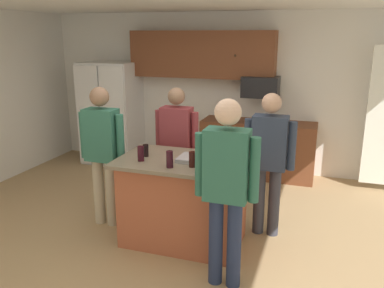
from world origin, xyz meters
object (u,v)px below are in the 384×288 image
object	(u,v)px
microwave_over_range	(261,87)
glass_short_whisky	(192,159)
refrigerator	(111,113)
person_guest_left	(102,148)
person_elder_center	(226,182)
tumbler_amber	(170,159)
kitchen_island	(183,201)
glass_dark_ale	(141,154)
person_guest_by_door	(177,142)
serving_tray	(199,159)
mug_ceramic_white	(208,166)
glass_stout_tall	(146,150)
person_host_foreground	(269,156)

from	to	relation	value
microwave_over_range	glass_short_whisky	distance (m)	2.69
refrigerator	person_guest_left	size ratio (longest dim) A/B	1.06
person_elder_center	tumbler_amber	distance (m)	0.76
kitchen_island	person_elder_center	xyz separation A→B (m)	(0.63, -0.63, 0.52)
glass_dark_ale	person_guest_by_door	bearing A→B (deg)	86.60
person_guest_by_door	serving_tray	xyz separation A→B (m)	(0.53, -0.74, 0.05)
tumbler_amber	mug_ceramic_white	bearing A→B (deg)	5.76
tumbler_amber	serving_tray	world-z (taller)	tumbler_amber
kitchen_island	mug_ceramic_white	size ratio (longest dim) A/B	10.49
person_guest_left	glass_short_whisky	size ratio (longest dim) A/B	10.55
glass_stout_tall	glass_short_whisky	xyz separation A→B (m)	(0.60, -0.18, 0.01)
glass_dark_ale	tumbler_amber	size ratio (longest dim) A/B	0.94
glass_dark_ale	glass_short_whisky	bearing A→B (deg)	-1.62
refrigerator	person_host_foreground	size ratio (longest dim) A/B	1.09
microwave_over_range	kitchen_island	bearing A→B (deg)	-99.40
person_elder_center	serving_tray	world-z (taller)	person_elder_center
microwave_over_range	glass_dark_ale	bearing A→B (deg)	-107.17
refrigerator	glass_stout_tall	world-z (taller)	refrigerator
refrigerator	person_elder_center	bearing A→B (deg)	-46.51
kitchen_island	person_host_foreground	size ratio (longest dim) A/B	0.85
kitchen_island	person_guest_by_door	world-z (taller)	person_guest_by_door
person_elder_center	serving_tray	distance (m)	0.79
microwave_over_range	person_host_foreground	size ratio (longest dim) A/B	0.34
person_guest_left	glass_dark_ale	world-z (taller)	person_guest_left
kitchen_island	glass_stout_tall	size ratio (longest dim) A/B	10.48
person_host_foreground	person_elder_center	bearing A→B (deg)	49.75
person_host_foreground	person_guest_left	distance (m)	1.91
person_guest_left	glass_stout_tall	distance (m)	0.63
person_host_foreground	person_guest_left	xyz separation A→B (m)	(-1.88, -0.36, 0.02)
microwave_over_range	person_host_foreground	distance (m)	2.09
refrigerator	person_elder_center	xyz separation A→B (m)	(2.82, -2.97, 0.12)
microwave_over_range	person_elder_center	distance (m)	3.13
glass_dark_ale	mug_ceramic_white	xyz separation A→B (m)	(0.75, -0.06, -0.03)
refrigerator	person_host_foreground	xyz separation A→B (m)	(3.03, -1.87, 0.05)
kitchen_island	tumbler_amber	size ratio (longest dim) A/B	8.23
kitchen_island	glass_stout_tall	bearing A→B (deg)	-178.53
microwave_over_range	serving_tray	world-z (taller)	microwave_over_range
person_elder_center	glass_dark_ale	xyz separation A→B (m)	(-1.03, 0.46, 0.03)
glass_short_whisky	tumbler_amber	size ratio (longest dim) A/B	0.93
mug_ceramic_white	glass_dark_ale	bearing A→B (deg)	175.13
person_host_foreground	person_elder_center	xyz separation A→B (m)	(-0.21, -1.11, 0.06)
person_host_foreground	tumbler_amber	bearing A→B (deg)	11.13
microwave_over_range	mug_ceramic_white	size ratio (longest dim) A/B	4.21
person_elder_center	tumbler_amber	world-z (taller)	person_elder_center
person_host_foreground	refrigerator	bearing A→B (deg)	-60.93
person_host_foreground	person_guest_by_door	size ratio (longest dim) A/B	1.02
kitchen_island	person_guest_left	bearing A→B (deg)	174.08
glass_short_whisky	refrigerator	bearing A→B (deg)	133.01
person_guest_left	serving_tray	xyz separation A→B (m)	(1.22, -0.10, 0.01)
glass_stout_tall	kitchen_island	bearing A→B (deg)	1.47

